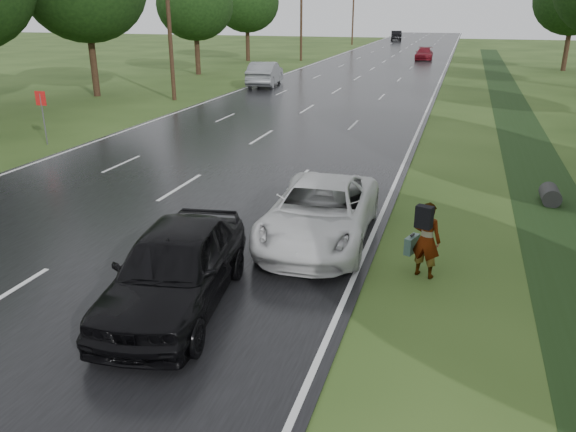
% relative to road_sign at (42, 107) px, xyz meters
% --- Properties ---
extents(road, '(14.00, 180.00, 0.04)m').
position_rel_road_sign_xyz_m(road, '(8.50, 33.00, -1.62)').
color(road, black).
rests_on(road, ground).
extents(edge_stripe_east, '(0.12, 180.00, 0.01)m').
position_rel_road_sign_xyz_m(edge_stripe_east, '(15.25, 33.00, -1.60)').
color(edge_stripe_east, silver).
rests_on(edge_stripe_east, road).
extents(edge_stripe_west, '(0.12, 180.00, 0.01)m').
position_rel_road_sign_xyz_m(edge_stripe_west, '(1.75, 33.00, -1.60)').
color(edge_stripe_west, silver).
rests_on(edge_stripe_west, road).
extents(center_line, '(0.12, 180.00, 0.01)m').
position_rel_road_sign_xyz_m(center_line, '(8.50, 33.00, -1.60)').
color(center_line, silver).
rests_on(center_line, road).
extents(drainage_ditch, '(2.20, 120.00, 0.56)m').
position_rel_road_sign_xyz_m(drainage_ditch, '(20.00, 6.71, -1.61)').
color(drainage_ditch, black).
rests_on(drainage_ditch, ground).
extents(road_sign, '(0.50, 0.06, 2.30)m').
position_rel_road_sign_xyz_m(road_sign, '(0.00, 0.00, 0.00)').
color(road_sign, slate).
rests_on(road_sign, ground).
extents(utility_pole_mid, '(1.60, 0.26, 10.00)m').
position_rel_road_sign_xyz_m(utility_pole_mid, '(-0.70, 13.00, 3.55)').
color(utility_pole_mid, '#331E14').
rests_on(utility_pole_mid, ground).
extents(utility_pole_far, '(1.60, 0.26, 10.00)m').
position_rel_road_sign_xyz_m(utility_pole_far, '(-0.70, 43.00, 3.55)').
color(utility_pole_far, '#331E14').
rests_on(utility_pole_far, ground).
extents(utility_pole_distant, '(1.60, 0.26, 10.00)m').
position_rel_road_sign_xyz_m(utility_pole_distant, '(-0.70, 73.00, 3.55)').
color(utility_pole_distant, '#331E14').
rests_on(utility_pole_distant, ground).
extents(tree_west_d, '(6.60, 6.60, 8.80)m').
position_rel_road_sign_xyz_m(tree_west_d, '(-5.70, 27.00, 4.18)').
color(tree_west_d, '#331E14').
rests_on(tree_west_d, ground).
extents(tree_west_f, '(7.00, 7.00, 9.29)m').
position_rel_road_sign_xyz_m(tree_west_f, '(-6.30, 41.00, 4.49)').
color(tree_west_f, '#331E14').
rests_on(tree_west_f, ground).
extents(pedestrian, '(0.84, 0.86, 1.73)m').
position_rel_road_sign_xyz_m(pedestrian, '(16.68, -8.24, -0.75)').
color(pedestrian, '#A5998C').
rests_on(pedestrian, ground).
extents(white_pickup, '(2.74, 5.51, 1.50)m').
position_rel_road_sign_xyz_m(white_pickup, '(14.00, -6.99, -0.85)').
color(white_pickup, white).
rests_on(white_pickup, road).
extents(dark_sedan, '(2.67, 5.17, 1.68)m').
position_rel_road_sign_xyz_m(dark_sedan, '(12.12, -11.12, -0.76)').
color(dark_sedan, black).
rests_on(dark_sedan, road).
extents(silver_sedan, '(2.61, 5.61, 1.78)m').
position_rel_road_sign_xyz_m(silver_sedan, '(2.70, 21.10, -0.71)').
color(silver_sedan, gray).
rests_on(silver_sedan, road).
extents(far_car_red, '(1.95, 4.61, 1.33)m').
position_rel_road_sign_xyz_m(far_car_red, '(12.48, 47.69, -0.94)').
color(far_car_red, maroon).
rests_on(far_car_red, road).
extents(far_car_dark, '(2.52, 5.33, 1.69)m').
position_rel_road_sign_xyz_m(far_car_dark, '(4.60, 87.13, -0.76)').
color(far_car_dark, black).
rests_on(far_car_dark, road).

